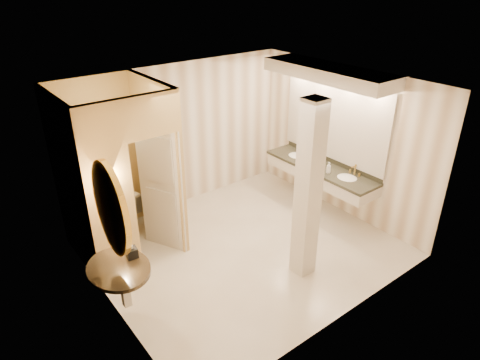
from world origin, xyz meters
name	(u,v)px	position (x,y,z in m)	size (l,w,h in m)	color
floor	(244,248)	(0.00, 0.00, 0.00)	(4.50, 4.50, 0.00)	silver
ceiling	(245,86)	(0.00, 0.00, 2.70)	(4.50, 4.50, 0.00)	white
wall_back	(178,137)	(0.00, 2.00, 1.35)	(4.50, 0.02, 2.70)	white
wall_front	(349,233)	(0.00, -2.00, 1.35)	(4.50, 0.02, 2.70)	white
wall_left	(101,224)	(-2.25, 0.00, 1.35)	(0.02, 4.00, 2.70)	white
wall_right	(342,141)	(2.25, 0.00, 1.35)	(0.02, 4.00, 2.70)	white
toilet_closet	(148,170)	(-1.12, 0.97, 1.39)	(1.50, 1.55, 2.70)	#EECF7C
wall_sconce	(108,177)	(-1.93, 0.43, 1.73)	(0.14, 0.14, 0.42)	#B8903B
vanity	(325,127)	(1.98, 0.20, 1.63)	(0.75, 2.47, 2.09)	beige
console_shelf	(115,235)	(-2.21, -0.32, 1.34)	(0.93, 0.93, 1.91)	black
pillar	(308,192)	(0.35, -0.98, 1.35)	(0.28, 0.28, 2.70)	beige
tissue_box	(132,253)	(-2.00, -0.23, 0.94)	(0.13, 0.13, 0.13)	black
toilet	(120,211)	(-1.37, 1.75, 0.39)	(0.44, 0.77, 0.78)	white
soap_bottle_a	(300,157)	(1.84, 0.62, 0.94)	(0.06, 0.06, 0.13)	beige
soap_bottle_b	(315,162)	(1.89, 0.29, 0.93)	(0.09, 0.09, 0.12)	silver
soap_bottle_c	(329,168)	(1.83, -0.09, 0.98)	(0.08, 0.08, 0.21)	#C6B28C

